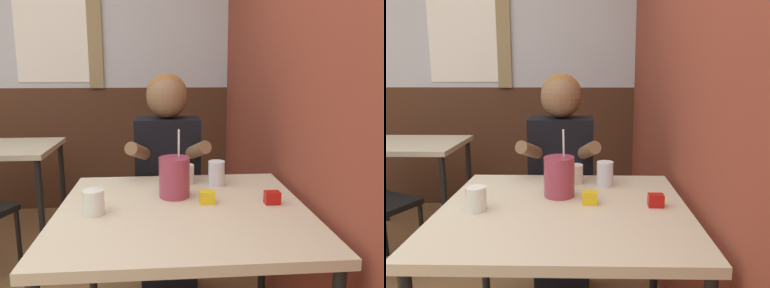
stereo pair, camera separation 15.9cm
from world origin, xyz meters
The scene contains 10 objects.
brick_wall_right centered at (1.30, 1.19, 1.35)m, with size 0.08×4.39×2.70m.
back_wall centered at (-0.01, 2.42, 1.36)m, with size 5.54×0.09×2.70m.
main_table centered at (0.76, 0.39, 0.67)m, with size 0.96×0.89×0.73m.
person_seated centered at (0.71, 0.98, 0.66)m, with size 0.42×0.41×1.24m.
cocktail_pitcher centered at (0.73, 0.53, 0.82)m, with size 0.13×0.13×0.29m.
glass_near_pitcher centered at (0.93, 0.67, 0.79)m, with size 0.08×0.08×0.11m.
glass_center centered at (0.42, 0.35, 0.78)m, with size 0.08×0.08×0.09m.
glass_far_side centered at (0.79, 0.71, 0.78)m, with size 0.08×0.08×0.09m.
condiment_ketchup centered at (1.11, 0.41, 0.76)m, with size 0.06×0.04×0.05m.
condiment_mustard centered at (0.86, 0.43, 0.76)m, with size 0.06×0.04×0.05m.
Camera 1 is at (0.68, -0.98, 1.26)m, focal length 35.00 mm.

